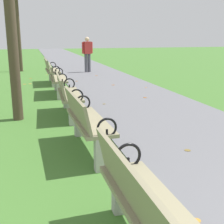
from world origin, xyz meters
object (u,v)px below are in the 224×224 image
at_px(park_bench_6, 51,70).
at_px(pedestrian_walking, 87,53).
at_px(park_bench_5, 57,78).
at_px(park_bench_2, 147,209).
at_px(park_bench_3, 86,121).
at_px(park_bench_4, 67,94).

distance_m(park_bench_6, pedestrian_walking, 3.60).
bearing_deg(park_bench_6, park_bench_5, -90.00).
xyz_separation_m(park_bench_2, park_bench_6, (-0.00, 9.26, 0.00)).
height_order(park_bench_5, park_bench_6, same).
xyz_separation_m(park_bench_5, pedestrian_walking, (1.92, 5.14, 0.44)).
height_order(park_bench_3, park_bench_6, same).
relative_size(park_bench_4, park_bench_5, 1.00).
bearing_deg(park_bench_4, pedestrian_walking, 75.90).
distance_m(park_bench_5, park_bench_6, 2.12).
bearing_deg(park_bench_5, park_bench_2, -90.00).
distance_m(park_bench_3, pedestrian_walking, 10.01).
bearing_deg(park_bench_5, park_bench_3, -90.00).
height_order(park_bench_2, park_bench_5, same).
distance_m(park_bench_3, park_bench_5, 4.67).
bearing_deg(park_bench_5, park_bench_4, -90.00).
bearing_deg(park_bench_4, park_bench_3, -90.00).
height_order(park_bench_6, pedestrian_walking, pedestrian_walking).
distance_m(park_bench_2, park_bench_5, 7.13).
bearing_deg(park_bench_3, park_bench_6, 90.00).
bearing_deg(park_bench_4, park_bench_2, -90.00).
bearing_deg(park_bench_2, park_bench_5, 90.00).
relative_size(park_bench_3, pedestrian_walking, 1.00).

